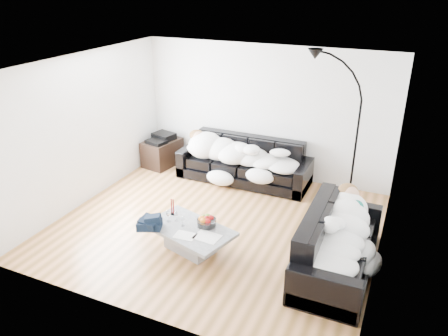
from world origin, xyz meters
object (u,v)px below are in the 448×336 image
at_px(coffee_table, 190,239).
at_px(wine_glass_b, 168,216).
at_px(sofa_right, 339,242).
at_px(sofa_back, 244,161).
at_px(sleeper_right, 341,228).
at_px(floor_lamp, 356,144).
at_px(av_cabinet, 162,152).
at_px(fruit_bowl, 207,221).
at_px(wine_glass_a, 176,216).
at_px(candle_right, 173,207).
at_px(wine_glass_c, 183,221).
at_px(shoes, 317,276).
at_px(sleeper_back, 243,152).
at_px(stereo, 161,137).
at_px(candle_left, 172,207).

bearing_deg(coffee_table, wine_glass_b, 174.77).
bearing_deg(sofa_right, sofa_back, 46.71).
xyz_separation_m(sofa_right, coffee_table, (-2.07, -0.44, -0.24)).
xyz_separation_m(sofa_right, sleeper_right, (0.00, -0.00, 0.21)).
relative_size(wine_glass_b, floor_lamp, 0.08).
bearing_deg(av_cabinet, sofa_back, 8.62).
distance_m(wine_glass_b, av_cabinet, 3.06).
distance_m(fruit_bowl, wine_glass_a, 0.48).
relative_size(wine_glass_b, candle_right, 0.68).
relative_size(wine_glass_c, shoes, 0.40).
bearing_deg(wine_glass_c, shoes, 2.00).
xyz_separation_m(sleeper_back, sleeper_right, (2.23, -2.05, 0.00)).
bearing_deg(av_cabinet, candle_right, -45.07).
distance_m(coffee_table, shoes, 1.89).
distance_m(sofa_back, stereo, 1.90).
bearing_deg(sleeper_right, sleeper_back, 47.39).
bearing_deg(sofa_right, sleeper_right, -180.00).
distance_m(sleeper_right, fruit_bowl, 1.90).
distance_m(sofa_back, wine_glass_a, 2.45).
xyz_separation_m(stereo, floor_lamp, (3.97, -0.24, 0.56)).
xyz_separation_m(sofa_back, wine_glass_a, (-0.12, -2.44, 0.03)).
bearing_deg(coffee_table, sofa_right, 12.06).
distance_m(sofa_right, coffee_table, 2.13).
bearing_deg(wine_glass_c, fruit_bowl, 24.52).
xyz_separation_m(sleeper_right, wine_glass_b, (-2.44, -0.41, -0.18)).
height_order(sleeper_back, floor_lamp, floor_lamp).
distance_m(wine_glass_b, shoes, 2.29).
relative_size(coffee_table, av_cabinet, 1.59).
bearing_deg(sleeper_back, candle_left, -97.01).
distance_m(coffee_table, stereo, 3.33).
relative_size(fruit_bowl, stereo, 0.65).
distance_m(sofa_right, wine_glass_b, 2.48).
bearing_deg(sleeper_back, candle_right, -96.13).
height_order(wine_glass_a, av_cabinet, av_cabinet).
relative_size(coffee_table, candle_right, 4.82).
height_order(sleeper_back, shoes, sleeper_back).
height_order(sleeper_right, shoes, sleeper_right).
relative_size(sleeper_right, candle_left, 6.86).
xyz_separation_m(fruit_bowl, wine_glass_b, (-0.57, -0.13, 0.00)).
bearing_deg(floor_lamp, wine_glass_b, -145.04).
bearing_deg(av_cabinet, sleeper_back, 7.10).
height_order(sofa_back, av_cabinet, sofa_back).
bearing_deg(floor_lamp, av_cabinet, 166.20).
bearing_deg(sofa_back, stereo, 178.79).
height_order(candle_left, floor_lamp, floor_lamp).
height_order(sofa_right, sleeper_right, sleeper_right).
bearing_deg(coffee_table, fruit_bowl, 39.18).
bearing_deg(candle_right, sleeper_back, 83.87).
xyz_separation_m(sofa_right, stereo, (-4.12, 2.14, 0.19)).
distance_m(candle_right, av_cabinet, 2.88).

